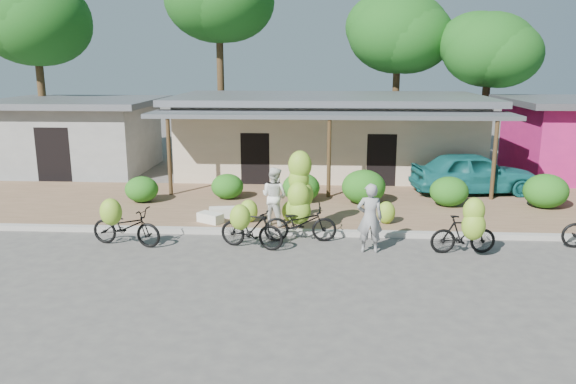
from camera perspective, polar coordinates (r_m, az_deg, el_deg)
name	(u,v)px	position (r m, az deg, el deg)	size (l,w,h in m)	color
ground	(330,260)	(13.91, 4.31, -6.93)	(100.00, 100.00, 0.00)	#4B4946
sidewalk	(329,206)	(18.67, 4.14, -1.47)	(60.00, 6.00, 0.12)	#936B4F
curb	(329,233)	(15.78, 4.23, -4.18)	(60.00, 0.25, 0.15)	#A8A399
shop_main	(328,134)	(24.18, 4.09, 5.91)	(13.00, 8.50, 3.35)	beige
shop_grey	(78,134)	(26.54, -20.52, 5.53)	(7.00, 6.00, 3.15)	gray
tree_back_left	(32,19)	(29.49, -24.59, 15.72)	(5.22, 5.11, 8.60)	#4A341D
tree_center_right	(394,31)	(29.92, 10.75, 15.79)	(5.19, 5.07, 8.17)	#4A341D
tree_near_right	(485,48)	(28.69, 19.36, 13.67)	(4.50, 4.33, 7.05)	#4A341D
hedge_0	(142,189)	(19.51, -14.64, 0.27)	(1.12, 1.01, 0.87)	#215F15
hedge_1	(227,186)	(19.44, -6.18, 0.57)	(1.11, 1.00, 0.87)	#215F15
hedge_2	(301,187)	(18.90, 1.34, 0.48)	(1.27, 1.14, 0.99)	#215F15
hedge_3	(364,187)	(18.81, 7.69, 0.52)	(1.45, 1.31, 1.13)	#215F15
hedge_4	(449,191)	(19.08, 16.04, 0.05)	(1.25, 1.12, 0.97)	#215F15
hedge_5	(546,191)	(19.94, 24.72, 0.09)	(1.42, 1.27, 1.10)	#215F15
bike_far_left	(125,225)	(15.33, -16.27, -3.23)	(2.06, 1.41, 1.43)	black
bike_left	(250,227)	(14.51, -3.88, -3.58)	(1.84, 1.35, 1.34)	black
bike_center	(300,207)	(15.26, 1.21, -1.52)	(2.00, 1.24, 2.40)	black
bike_right	(466,230)	(14.66, 17.66, -3.69)	(1.70, 1.20, 1.60)	black
loose_banana_a	(249,211)	(16.59, -4.02, -1.92)	(0.54, 0.46, 0.68)	#8EC030
loose_banana_b	(290,211)	(16.64, 0.20, -1.97)	(0.49, 0.41, 0.61)	#8EC030
loose_banana_c	(386,213)	(16.64, 9.94, -2.07)	(0.53, 0.45, 0.66)	#8EC030
sack_near	(223,212)	(17.21, -6.60, -2.07)	(0.85, 0.40, 0.30)	silver
sack_far	(210,218)	(16.73, -7.90, -2.60)	(0.75, 0.38, 0.28)	silver
vendor	(370,218)	(14.33, 8.30, -2.64)	(0.66, 0.43, 1.80)	gray
bystander	(274,196)	(16.17, -1.39, -0.43)	(0.82, 0.64, 1.70)	white
teal_van	(473,173)	(21.14, 18.31, 1.87)	(1.76, 4.38, 1.49)	#166566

